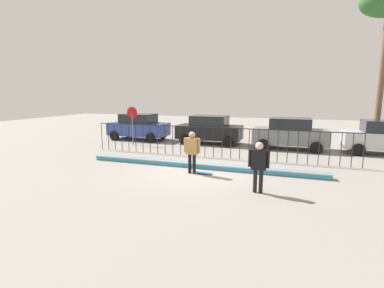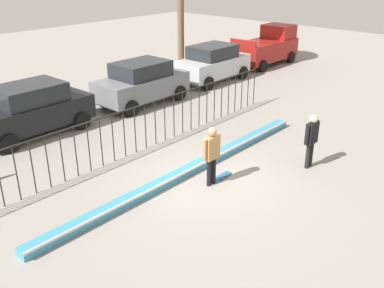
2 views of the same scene
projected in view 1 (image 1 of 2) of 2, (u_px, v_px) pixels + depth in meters
name	position (u px, v px, depth m)	size (l,w,h in m)	color
ground_plane	(194.00, 172.00, 12.48)	(60.00, 60.00, 0.00)	gray
bowl_coping_ledge	(200.00, 165.00, 13.21)	(11.00, 0.40, 0.27)	teal
perimeter_fence	(213.00, 139.00, 15.28)	(14.04, 0.04, 1.62)	black
skateboarder	(192.00, 149.00, 12.18)	(0.72, 0.27, 1.79)	black
skateboard	(203.00, 173.00, 12.20)	(0.80, 0.20, 0.07)	#26598C
camera_operator	(259.00, 163.00, 9.77)	(0.71, 0.27, 1.75)	black
parked_car_blue	(139.00, 126.00, 21.30)	(4.30, 2.12, 1.90)	#2D479E
parked_car_black	(209.00, 129.00, 19.58)	(4.30, 2.12, 1.90)	black
parked_car_gray	(290.00, 133.00, 17.62)	(4.30, 2.12, 1.90)	slate
stop_sign	(132.00, 120.00, 19.16)	(0.76, 0.07, 2.50)	slate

